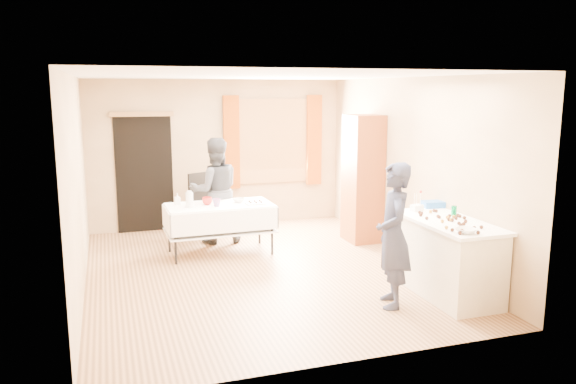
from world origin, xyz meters
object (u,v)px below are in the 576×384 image
object	(u,v)px
chair	(206,218)
girl	(393,235)
cabinet	(363,179)
counter	(446,258)
party_table	(220,224)
woman	(215,191)

from	to	relation	value
chair	girl	world-z (taller)	girl
cabinet	counter	xyz separation A→B (m)	(-0.10, -2.54, -0.56)
chair	counter	bearing A→B (deg)	-82.82
party_table	girl	size ratio (longest dim) A/B	0.98
girl	woman	size ratio (longest dim) A/B	0.97
chair	girl	xyz separation A→B (m)	(1.47, -3.71, 0.51)
cabinet	girl	distance (m)	2.80
girl	woman	distance (m)	3.56
girl	counter	bearing A→B (deg)	115.49
cabinet	counter	size ratio (longest dim) A/B	1.35
counter	woman	distance (m)	3.86
cabinet	chair	bearing A→B (deg)	155.92
cabinet	girl	bearing A→B (deg)	-108.49
party_table	girl	bearing A→B (deg)	-62.74
cabinet	counter	bearing A→B (deg)	-92.26
chair	woman	size ratio (longest dim) A/B	0.63
counter	girl	bearing A→B (deg)	-171.52
chair	girl	distance (m)	4.02
cabinet	woman	xyz separation A→B (m)	(-2.28, 0.63, -0.17)
cabinet	woman	size ratio (longest dim) A/B	1.21
party_table	chair	world-z (taller)	chair
woman	party_table	bearing A→B (deg)	85.24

